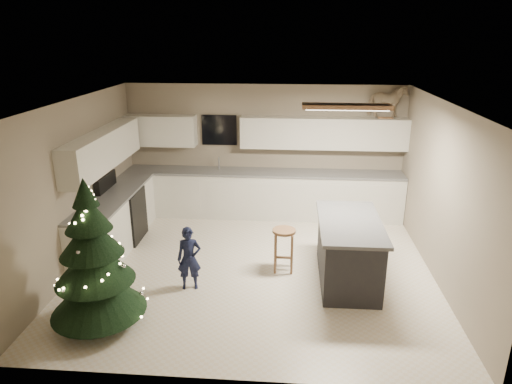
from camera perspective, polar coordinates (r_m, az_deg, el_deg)
ground_plane at (r=7.35m, az=-0.21°, el=-9.41°), size 5.50×5.50×0.00m
room_shell at (r=6.69m, az=-0.04°, el=3.87°), size 5.52×5.02×2.61m
cabinetry at (r=8.65m, az=-5.35°, el=0.53°), size 5.50×3.20×2.00m
island at (r=6.94m, az=11.45°, el=-7.17°), size 0.90×1.70×0.95m
bar_stool at (r=7.06m, az=3.51°, el=-5.97°), size 0.36×0.36×0.69m
christmas_tree at (r=6.03m, az=-19.57°, el=-8.79°), size 1.22×1.18×1.95m
toddler at (r=6.66m, az=-8.35°, el=-8.23°), size 0.38×0.28×0.94m
rocking_horse at (r=9.01m, az=16.05°, el=10.84°), size 0.72×0.36×0.62m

